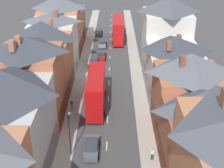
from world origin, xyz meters
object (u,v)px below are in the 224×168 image
object	(u,v)px
car_near_silver	(91,147)
pedestrian_mid_left	(152,153)
double_decker_bus_lead	(118,29)
car_parked_right_a	(98,32)
car_near_blue	(102,44)
pedestrian_far_left	(72,104)
car_mid_black	(94,61)
double_decker_bus_mid_street	(96,90)
pedestrian_mid_right	(69,119)
street_lamp	(70,132)
car_parked_left_a	(101,55)

from	to	relation	value
car_near_silver	pedestrian_mid_left	world-z (taller)	pedestrian_mid_left
double_decker_bus_lead	car_parked_right_a	xyz separation A→B (m)	(-4.89, 4.29, -2.00)
double_decker_bus_lead	car_near_blue	distance (m)	6.08
double_decker_bus_lead	pedestrian_far_left	xyz separation A→B (m)	(-7.19, -32.31, -1.78)
car_near_blue	car_mid_black	distance (m)	10.50
double_decker_bus_mid_street	car_mid_black	size ratio (longest dim) A/B	2.38
pedestrian_far_left	car_parked_right_a	bearing A→B (deg)	86.41
car_parked_right_a	car_near_blue	bearing A→B (deg)	-81.57
pedestrian_mid_right	street_lamp	distance (m)	6.72
car_parked_left_a	pedestrian_mid_left	size ratio (longest dim) A/B	2.61
double_decker_bus_lead	car_near_silver	xyz separation A→B (m)	(-3.59, -42.25, -1.98)
car_near_silver	street_lamp	world-z (taller)	street_lamp
car_near_silver	pedestrian_far_left	xyz separation A→B (m)	(-3.59, 9.93, 0.20)
car_mid_black	pedestrian_far_left	distance (m)	17.56
car_near_blue	pedestrian_mid_right	xyz separation A→B (m)	(-3.51, -31.84, 0.22)
car_near_silver	car_parked_left_a	bearing A→B (deg)	90.00
pedestrian_mid_right	double_decker_bus_lead	bearing A→B (deg)	78.94
pedestrian_mid_left	street_lamp	size ratio (longest dim) A/B	0.29
double_decker_bus_mid_street	car_parked_left_a	world-z (taller)	double_decker_bus_mid_street
car_mid_black	street_lamp	bearing A→B (deg)	-92.38
car_near_silver	car_near_blue	bearing A→B (deg)	90.00
double_decker_bus_lead	double_decker_bus_mid_street	bearing A→B (deg)	-96.58
pedestrian_mid_left	pedestrian_far_left	size ratio (longest dim) A/B	1.00
double_decker_bus_mid_street	street_lamp	size ratio (longest dim) A/B	1.96
double_decker_bus_mid_street	street_lamp	distance (m)	11.65
car_parked_left_a	pedestrian_mid_right	xyz separation A→B (m)	(-3.51, -24.64, 0.20)
double_decker_bus_lead	pedestrian_far_left	bearing A→B (deg)	-102.54
car_mid_black	street_lamp	distance (m)	27.80
pedestrian_mid_left	pedestrian_far_left	bearing A→B (deg)	133.54
double_decker_bus_lead	street_lamp	distance (m)	43.01
pedestrian_mid_left	car_mid_black	bearing A→B (deg)	106.41
car_mid_black	street_lamp	xyz separation A→B (m)	(-1.15, -27.68, 2.41)
car_parked_right_a	street_lamp	bearing A→B (deg)	-91.41
car_near_silver	car_parked_right_a	bearing A→B (deg)	91.60
pedestrian_mid_left	car_near_blue	bearing A→B (deg)	100.37
car_near_silver	pedestrian_far_left	world-z (taller)	pedestrian_far_left
pedestrian_far_left	street_lamp	distance (m)	10.57
pedestrian_mid_left	double_decker_bus_lead	bearing A→B (deg)	94.68
double_decker_bus_lead	car_mid_black	bearing A→B (deg)	-108.16
pedestrian_mid_right	pedestrian_far_left	size ratio (longest dim) A/B	1.00
double_decker_bus_mid_street	car_near_blue	size ratio (longest dim) A/B	2.79
car_parked_right_a	car_near_silver	bearing A→B (deg)	-88.40
double_decker_bus_lead	car_mid_black	size ratio (longest dim) A/B	2.38
car_parked_right_a	pedestrian_mid_right	world-z (taller)	pedestrian_mid_right
car_near_blue	car_mid_black	size ratio (longest dim) A/B	0.85
car_parked_left_a	car_mid_black	world-z (taller)	car_parked_left_a
pedestrian_mid_left	street_lamp	world-z (taller)	street_lamp
car_mid_black	pedestrian_mid_right	bearing A→B (deg)	-95.89
double_decker_bus_mid_street	street_lamp	bearing A→B (deg)	-102.10
car_near_blue	pedestrian_mid_left	bearing A→B (deg)	-79.63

